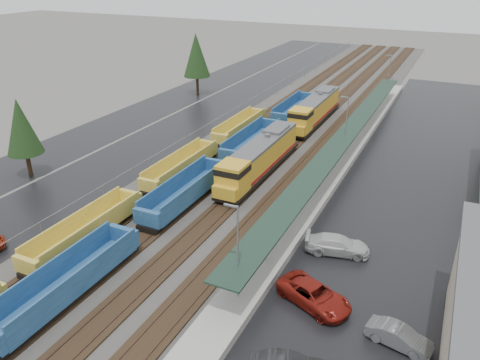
% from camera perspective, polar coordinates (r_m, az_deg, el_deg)
% --- Properties ---
extents(ballast_strip, '(20.00, 160.00, 0.08)m').
position_cam_1_polar(ballast_strip, '(71.04, 6.95, 6.56)').
color(ballast_strip, '#302D2B').
rests_on(ballast_strip, ground).
extents(trackbed, '(14.60, 160.00, 0.22)m').
position_cam_1_polar(trackbed, '(71.00, 6.96, 6.65)').
color(trackbed, black).
rests_on(trackbed, ground).
extents(west_parking_lot, '(10.00, 160.00, 0.02)m').
position_cam_1_polar(west_parking_lot, '(76.86, -3.76, 8.10)').
color(west_parking_lot, black).
rests_on(west_parking_lot, ground).
extents(west_road, '(9.00, 160.00, 0.02)m').
position_cam_1_polar(west_road, '(82.05, -9.95, 8.88)').
color(west_road, black).
rests_on(west_road, ground).
extents(east_commuter_lot, '(16.00, 100.00, 0.02)m').
position_cam_1_polar(east_commuter_lot, '(58.51, 21.42, 0.78)').
color(east_commuter_lot, black).
rests_on(east_commuter_lot, ground).
extents(station_platform, '(3.00, 80.00, 8.00)m').
position_cam_1_polar(station_platform, '(59.37, 12.47, 3.08)').
color(station_platform, '#9E9B93').
rests_on(station_platform, ground).
extents(chainlink_fence, '(0.08, 160.04, 2.02)m').
position_cam_1_polar(chainlink_fence, '(72.62, -0.56, 8.46)').
color(chainlink_fence, gray).
rests_on(chainlink_fence, ground).
extents(tree_west_near, '(3.96, 3.96, 9.00)m').
position_cam_1_polar(tree_west_near, '(57.41, -25.13, 5.91)').
color(tree_west_near, '#332316').
rests_on(tree_west_near, ground).
extents(tree_west_far, '(4.84, 4.84, 11.00)m').
position_cam_1_polar(tree_west_far, '(87.55, -5.35, 14.93)').
color(tree_west_far, '#332316').
rests_on(tree_west_far, ground).
extents(locomotive_lead, '(2.81, 18.50, 4.19)m').
position_cam_1_polar(locomotive_lead, '(52.79, 2.27, 2.65)').
color(locomotive_lead, black).
rests_on(locomotive_lead, ground).
extents(locomotive_trail, '(2.81, 18.50, 4.19)m').
position_cam_1_polar(locomotive_trail, '(71.51, 9.07, 8.42)').
color(locomotive_trail, black).
rests_on(locomotive_trail, ground).
extents(well_string_yellow, '(2.52, 75.65, 2.23)m').
position_cam_1_polar(well_string_yellow, '(43.02, -18.25, -5.91)').
color(well_string_yellow, gold).
rests_on(well_string_yellow, ground).
extents(well_string_blue, '(2.80, 95.47, 2.48)m').
position_cam_1_polar(well_string_blue, '(41.76, -12.51, -6.02)').
color(well_string_blue, navy).
rests_on(well_string_blue, ground).
extents(parked_car_east_b, '(4.65, 6.24, 1.58)m').
position_cam_1_polar(parked_car_east_b, '(34.74, 9.02, -13.69)').
color(parked_car_east_b, maroon).
rests_on(parked_car_east_b, ground).
extents(parked_car_east_c, '(3.38, 5.73, 1.56)m').
position_cam_1_polar(parked_car_east_c, '(40.48, 11.78, -7.75)').
color(parked_car_east_c, silver).
rests_on(parked_car_east_c, ground).
extents(parked_car_east_e, '(2.23, 4.36, 1.37)m').
position_cam_1_polar(parked_car_east_e, '(32.99, 18.83, -17.67)').
color(parked_car_east_e, slate).
rests_on(parked_car_east_e, ground).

